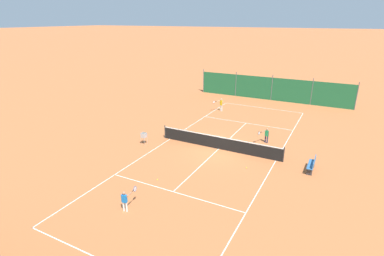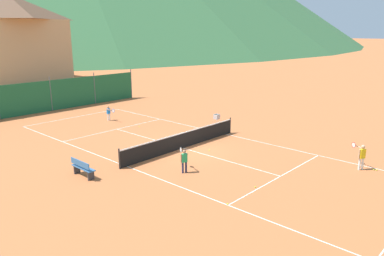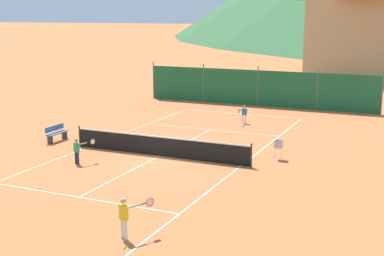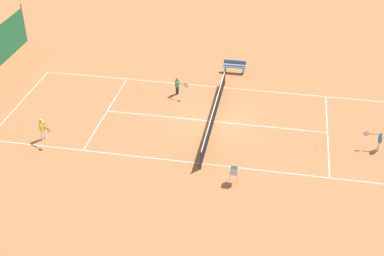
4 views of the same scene
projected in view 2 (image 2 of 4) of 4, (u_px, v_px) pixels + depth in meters
ground_plane at (183, 148)px, 21.86m from camera, size 600.00×600.00×0.00m
court_line_markings at (183, 148)px, 21.85m from camera, size 8.25×23.85×0.01m
tennis_net at (183, 140)px, 21.73m from camera, size 9.18×0.08×1.06m
windscreen_fence_far at (51, 96)px, 31.65m from camera, size 17.28×0.08×2.90m
player_near_baseline at (109, 112)px, 28.35m from camera, size 0.38×0.97×1.11m
player_far_baseline at (362, 155)px, 18.37m from camera, size 0.83×0.90×1.28m
player_far_service at (184, 159)px, 17.99m from camera, size 0.68×0.90×1.16m
tennis_ball_far_corner at (125, 151)px, 21.19m from camera, size 0.07×0.07×0.07m
tennis_ball_alley_left at (227, 204)px, 14.78m from camera, size 0.07×0.07×0.07m
tennis_ball_mid_court at (374, 170)px, 18.41m from camera, size 0.07×0.07×0.07m
tennis_ball_by_net_left at (139, 126)px, 26.64m from camera, size 0.07×0.07×0.07m
tennis_ball_service_box at (377, 170)px, 18.36m from camera, size 0.07×0.07×0.07m
tennis_ball_alley_right at (255, 187)px, 16.39m from camera, size 0.07×0.07×0.07m
tennis_ball_near_corner at (209, 150)px, 21.36m from camera, size 0.07×0.07×0.07m
ball_hopper at (217, 117)px, 26.62m from camera, size 0.36×0.36×0.89m
courtside_bench at (83, 168)px, 17.50m from camera, size 0.36×1.50×0.84m
alpine_chalet at (10, 37)px, 47.99m from camera, size 13.00×10.00×11.20m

